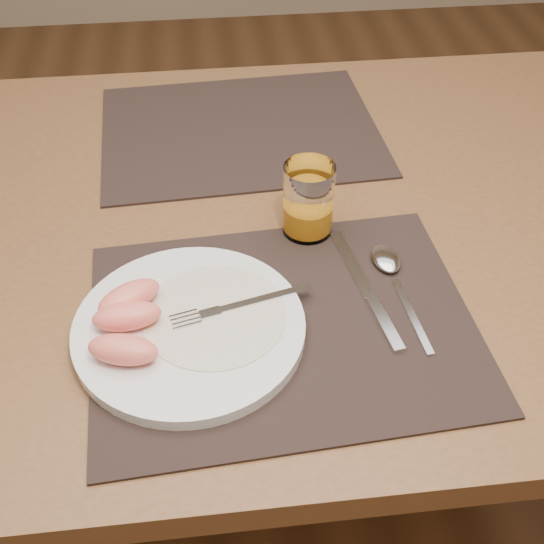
{
  "coord_description": "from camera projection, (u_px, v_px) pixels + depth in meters",
  "views": [
    {
      "loc": [
        -0.05,
        -0.76,
        1.35
      ],
      "look_at": [
        0.02,
        -0.15,
        0.77
      ],
      "focal_mm": 45.0,
      "sensor_mm": 36.0,
      "label": 1
    }
  ],
  "objects": [
    {
      "name": "fork",
      "position": [
        230.0,
        308.0,
        0.8
      ],
      "size": [
        0.17,
        0.06,
        0.0
      ],
      "color": "silver",
      "rests_on": "plate"
    },
    {
      "name": "knife",
      "position": [
        370.0,
        297.0,
        0.84
      ],
      "size": [
        0.05,
        0.22,
        0.01
      ],
      "color": "silver",
      "rests_on": "placemat_near"
    },
    {
      "name": "grapefruit_wedges",
      "position": [
        126.0,
        320.0,
        0.77
      ],
      "size": [
        0.09,
        0.14,
        0.03
      ],
      "color": "#FF7C68",
      "rests_on": "plate"
    },
    {
      "name": "juice_glass",
      "position": [
        308.0,
        203.0,
        0.9
      ],
      "size": [
        0.07,
        0.07,
        0.1
      ],
      "color": "white",
      "rests_on": "placemat_near"
    },
    {
      "name": "ground",
      "position": [
        254.0,
        485.0,
        1.48
      ],
      "size": [
        5.0,
        5.0,
        0.0
      ],
      "primitive_type": "plane",
      "color": "brown",
      "rests_on": "ground"
    },
    {
      "name": "placemat_far",
      "position": [
        240.0,
        130.0,
        1.13
      ],
      "size": [
        0.47,
        0.37,
        0.0
      ],
      "primitive_type": "cube",
      "rotation": [
        0.0,
        0.0,
        0.05
      ],
      "color": "black",
      "rests_on": "table"
    },
    {
      "name": "plate",
      "position": [
        189.0,
        328.0,
        0.79
      ],
      "size": [
        0.27,
        0.27,
        0.02
      ],
      "primitive_type": "cylinder",
      "color": "white",
      "rests_on": "placemat_near"
    },
    {
      "name": "plate_dressing",
      "position": [
        214.0,
        315.0,
        0.79
      ],
      "size": [
        0.17,
        0.17,
        0.0
      ],
      "color": "white",
      "rests_on": "plate"
    },
    {
      "name": "table",
      "position": [
        246.0,
        257.0,
        1.03
      ],
      "size": [
        1.4,
        0.9,
        0.75
      ],
      "color": "brown",
      "rests_on": "ground"
    },
    {
      "name": "placemat_near",
      "position": [
        283.0,
        324.0,
        0.81
      ],
      "size": [
        0.47,
        0.38,
        0.0
      ],
      "primitive_type": "cube",
      "rotation": [
        0.0,
        0.0,
        0.06
      ],
      "color": "black",
      "rests_on": "table"
    },
    {
      "name": "spoon",
      "position": [
        389.0,
        266.0,
        0.87
      ],
      "size": [
        0.04,
        0.19,
        0.01
      ],
      "color": "silver",
      "rests_on": "placemat_near"
    }
  ]
}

